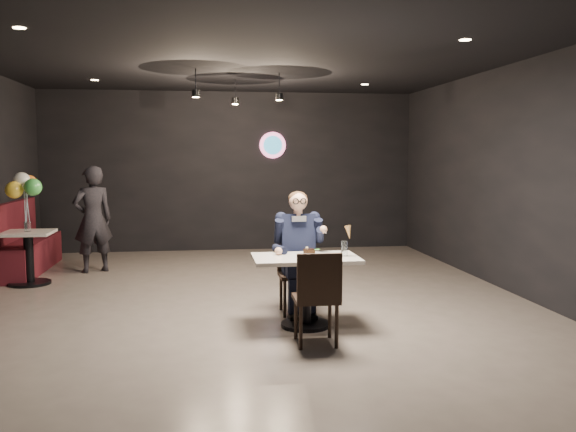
{
  "coord_description": "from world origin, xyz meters",
  "views": [
    {
      "loc": [
        -0.5,
        -7.14,
        1.81
      ],
      "look_at": [
        0.44,
        -0.32,
        1.12
      ],
      "focal_mm": 38.0,
      "sensor_mm": 36.0,
      "label": 1
    }
  ],
  "objects": [
    {
      "name": "main_table",
      "position": [
        0.54,
        -0.92,
        0.38
      ],
      "size": [
        1.1,
        0.7,
        0.75
      ],
      "primitive_type": "cube",
      "color": "silver",
      "rests_on": "floor"
    },
    {
      "name": "chair_near",
      "position": [
        0.54,
        -1.51,
        0.46
      ],
      "size": [
        0.43,
        0.47,
        0.92
      ],
      "primitive_type": "cube",
      "rotation": [
        0.0,
        0.0,
        -0.01
      ],
      "color": "black",
      "rests_on": "floor"
    },
    {
      "name": "wall_sign",
      "position": [
        0.8,
        4.47,
        2.0
      ],
      "size": [
        0.5,
        0.06,
        0.5
      ],
      "primitive_type": null,
      "color": "pink",
      "rests_on": "floor"
    },
    {
      "name": "passerby",
      "position": [
        -2.21,
        2.53,
        0.82
      ],
      "size": [
        0.71,
        0.61,
        1.65
      ],
      "primitive_type": "imported",
      "rotation": [
        0.0,
        0.0,
        3.58
      ],
      "color": "black",
      "rests_on": "floor"
    },
    {
      "name": "floor",
      "position": [
        0.0,
        0.0,
        0.0
      ],
      "size": [
        9.0,
        9.0,
        0.0
      ],
      "primitive_type": "plane",
      "color": "slate",
      "rests_on": "ground"
    },
    {
      "name": "balloon_bunch",
      "position": [
        -2.95,
        1.7,
        1.26
      ],
      "size": [
        0.43,
        0.43,
        0.71
      ],
      "primitive_type": "cube",
      "color": "yellow",
      "rests_on": "balloon_vase"
    },
    {
      "name": "seated_man",
      "position": [
        0.54,
        -0.37,
        0.72
      ],
      "size": [
        0.6,
        0.8,
        1.44
      ],
      "primitive_type": "cube",
      "color": "black",
      "rests_on": "floor"
    },
    {
      "name": "booth_bench",
      "position": [
        -3.25,
        2.7,
        0.55
      ],
      "size": [
        0.55,
        2.18,
        1.09
      ],
      "primitive_type": "cube",
      "color": "#490F16",
      "rests_on": "floor"
    },
    {
      "name": "mint_leaf",
      "position": [
        0.64,
        -1.04,
        0.84
      ],
      "size": [
        0.06,
        0.04,
        0.01
      ],
      "primitive_type": "ellipsoid",
      "color": "#2F882C",
      "rests_on": "cake_slice"
    },
    {
      "name": "balloon_vase",
      "position": [
        -2.95,
        1.7,
        0.82
      ],
      "size": [
        0.09,
        0.09,
        0.14
      ],
      "primitive_type": "cylinder",
      "color": "silver",
      "rests_on": "side_table"
    },
    {
      "name": "pendant_lights",
      "position": [
        0.0,
        2.0,
        2.88
      ],
      "size": [
        1.4,
        1.2,
        0.36
      ],
      "primitive_type": "cube",
      "color": "black",
      "rests_on": "floor"
    },
    {
      "name": "cake_slice",
      "position": [
        0.57,
        -0.97,
        0.8
      ],
      "size": [
        0.12,
        0.11,
        0.07
      ],
      "primitive_type": "cube",
      "rotation": [
        0.0,
        0.0,
        0.35
      ],
      "color": "black",
      "rests_on": "dessert_plate"
    },
    {
      "name": "wafer_cone",
      "position": [
        0.99,
        -0.96,
        1.0
      ],
      "size": [
        0.09,
        0.09,
        0.14
      ],
      "primitive_type": "cone",
      "rotation": [
        0.0,
        0.0,
        0.26
      ],
      "color": "tan",
      "rests_on": "sundae_glass"
    },
    {
      "name": "chair_far",
      "position": [
        0.54,
        -0.37,
        0.46
      ],
      "size": [
        0.42,
        0.46,
        0.92
      ],
      "primitive_type": "cube",
      "color": "black",
      "rests_on": "floor"
    },
    {
      "name": "dessert_plate",
      "position": [
        0.56,
        -0.99,
        0.76
      ],
      "size": [
        0.2,
        0.2,
        0.01
      ],
      "primitive_type": "cylinder",
      "color": "white",
      "rests_on": "main_table"
    },
    {
      "name": "sundae_glass",
      "position": [
        0.95,
        -0.94,
        0.83
      ],
      "size": [
        0.07,
        0.07,
        0.16
      ],
      "primitive_type": "cylinder",
      "color": "silver",
      "rests_on": "main_table"
    },
    {
      "name": "side_table",
      "position": [
        -2.95,
        1.7,
        0.41
      ],
      "size": [
        0.65,
        0.65,
        0.82
      ],
      "primitive_type": "cube",
      "color": "silver",
      "rests_on": "floor"
    }
  ]
}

